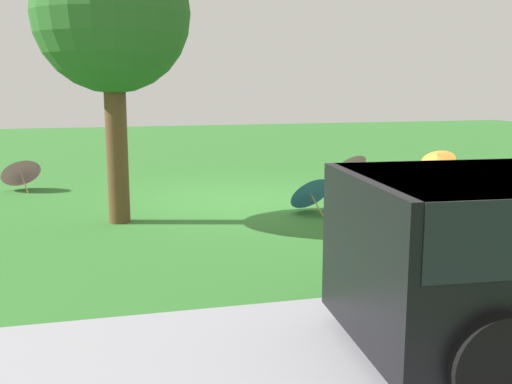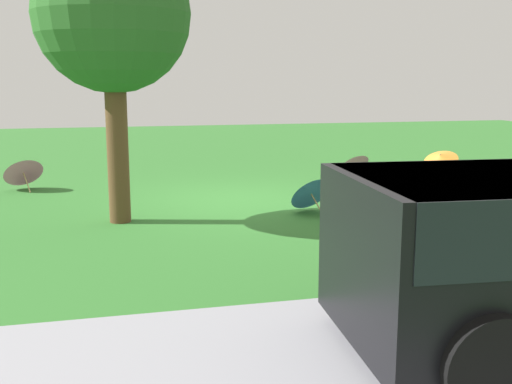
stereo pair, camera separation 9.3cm
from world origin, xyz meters
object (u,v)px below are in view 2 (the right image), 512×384
Objects in this scene: shade_tree at (112,16)px; parasol_orange_0 at (441,157)px; parasol_red_1 at (408,223)px; parasol_pink_0 at (22,170)px; parasol_blue_0 at (310,191)px; parasol_pink_1 at (354,162)px.

parasol_orange_0 is at bearing -161.03° from shade_tree.
shade_tree reaches higher than parasol_red_1.
parasol_pink_0 is at bearing -48.92° from parasol_red_1.
shade_tree is 4.91m from parasol_pink_0.
parasol_orange_0 reaches higher than parasol_pink_0.
shade_tree is 5.01× the size of parasol_blue_0.
parasol_orange_0 is (-4.04, -2.57, 0.16)m from parasol_blue_0.
shade_tree is at bearing 31.94° from parasol_pink_1.
parasol_pink_1 is (-7.46, 0.07, -0.05)m from parasol_pink_0.
parasol_blue_0 is 4.23m from parasol_pink_1.
shade_tree is 8.16m from parasol_orange_0.
parasol_red_1 is (-0.42, 2.78, 0.03)m from parasol_blue_0.
parasol_orange_0 is at bearing 150.76° from parasol_pink_1.
shade_tree is at bearing -37.91° from parasol_red_1.
parasol_pink_0 is 0.94× the size of parasol_red_1.
parasol_red_1 is at bearing 131.08° from parasol_pink_0.
parasol_blue_0 is 4.79m from parasol_orange_0.
parasol_red_1 is 6.46m from parasol_orange_0.
shade_tree is 4.42× the size of parasol_pink_0.
parasol_pink_0 is 9.24m from parasol_orange_0.
parasol_red_1 reaches higher than parasol_blue_0.
parasol_red_1 is (-3.66, 2.85, -2.84)m from shade_tree.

